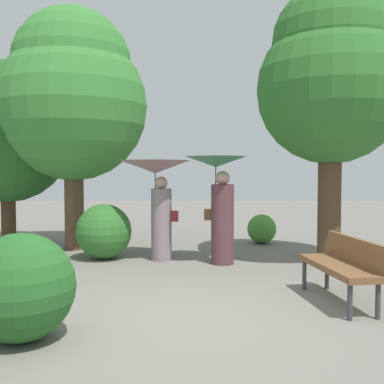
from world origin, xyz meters
TOP-DOWN VIEW (x-y plane):
  - ground_plane at (0.00, 0.00)m, footprint 40.00×40.00m
  - person_left at (-0.64, 3.23)m, footprint 1.32×1.32m
  - person_right at (0.51, 2.90)m, footprint 1.10×1.10m
  - park_bench at (2.00, 0.49)m, footprint 0.72×1.56m
  - tree_near_left at (-2.55, 4.37)m, footprint 3.15×3.15m
  - tree_near_right at (2.55, 3.12)m, footprint 2.70×2.70m
  - tree_mid_left at (-4.15, 4.78)m, footprint 2.79×2.79m
  - bush_path_left at (1.59, 5.24)m, footprint 0.67×0.67m
  - bush_behind_bench at (-1.61, -0.89)m, footprint 1.08×1.08m
  - bush_far_side at (-1.68, 3.30)m, footprint 1.06×1.06m

SIDE VIEW (x-z plane):
  - ground_plane at x=0.00m, z-range 0.00..0.00m
  - bush_path_left at x=1.59m, z-range 0.00..0.67m
  - park_bench at x=2.00m, z-range 0.10..0.93m
  - bush_far_side at x=-1.68m, z-range 0.00..1.06m
  - bush_behind_bench at x=-1.61m, z-range 0.00..1.08m
  - person_right at x=0.51m, z-range 0.31..2.26m
  - person_left at x=-0.64m, z-range 0.47..2.35m
  - tree_mid_left at x=-4.15m, z-range 0.52..4.64m
  - tree_near_left at x=-2.55m, z-range 0.75..5.87m
  - tree_near_right at x=2.55m, z-range 0.87..5.96m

